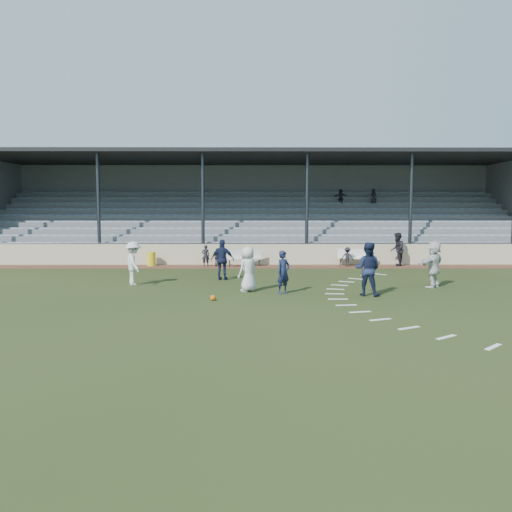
{
  "coord_description": "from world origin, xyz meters",
  "views": [
    {
      "loc": [
        -0.14,
        -17.19,
        3.02
      ],
      "look_at": [
        0.0,
        2.5,
        1.3
      ],
      "focal_mm": 35.0,
      "sensor_mm": 36.0,
      "label": 1
    }
  ],
  "objects": [
    {
      "name": "grandstand",
      "position": [
        0.0,
        16.26,
        2.2
      ],
      "size": [
        34.6,
        9.0,
        6.61
      ],
      "color": "slate",
      "rests_on": "ground"
    },
    {
      "name": "bench_right",
      "position": [
        5.68,
        10.83,
        0.58
      ],
      "size": [
        2.04,
        0.94,
        0.95
      ],
      "rotation": [
        0.0,
        0.0,
        -0.25
      ],
      "color": "silver",
      "rests_on": "cinder_track"
    },
    {
      "name": "player_navy_wing",
      "position": [
        -1.48,
        5.06,
        0.91
      ],
      "size": [
        1.13,
        0.65,
        1.82
      ],
      "primitive_type": "imported",
      "rotation": [
        0.0,
        0.0,
        2.94
      ],
      "color": "#161E3D",
      "rests_on": "ground"
    },
    {
      "name": "player_navy_mid",
      "position": [
        4.04,
        0.76,
        0.97
      ],
      "size": [
        1.17,
        1.07,
        1.95
      ],
      "primitive_type": "imported",
      "rotation": [
        0.0,
        0.0,
        2.7
      ],
      "color": "#161E3D",
      "rests_on": "ground"
    },
    {
      "name": "official",
      "position": [
        8.0,
        10.7,
        0.96
      ],
      "size": [
        0.98,
        1.1,
        1.88
      ],
      "primitive_type": "imported",
      "rotation": [
        0.0,
        0.0,
        4.37
      ],
      "color": "black",
      "rests_on": "cinder_track"
    },
    {
      "name": "player_white_wing",
      "position": [
        -5.1,
        3.49,
        0.91
      ],
      "size": [
        1.14,
        1.35,
        1.82
      ],
      "primitive_type": "imported",
      "rotation": [
        0.0,
        0.0,
        2.05
      ],
      "color": "silver",
      "rests_on": "ground"
    },
    {
      "name": "sub_left_far",
      "position": [
        -2.1,
        10.46,
        0.53
      ],
      "size": [
        0.64,
        0.4,
        1.01
      ],
      "primitive_type": "imported",
      "rotation": [
        0.0,
        0.0,
        2.87
      ],
      "color": "black",
      "rests_on": "cinder_track"
    },
    {
      "name": "player_white_lead",
      "position": [
        -0.31,
        1.74,
        0.86
      ],
      "size": [
        0.99,
        0.97,
        1.73
      ],
      "primitive_type": "imported",
      "rotation": [
        0.0,
        0.0,
        3.87
      ],
      "color": "silver",
      "rests_on": "ground"
    },
    {
      "name": "sub_right",
      "position": [
        5.15,
        10.45,
        0.55
      ],
      "size": [
        0.78,
        0.6,
        1.07
      ],
      "primitive_type": "imported",
      "rotation": [
        0.0,
        0.0,
        2.82
      ],
      "color": "black",
      "rests_on": "cinder_track"
    },
    {
      "name": "retaining_wall",
      "position": [
        0.0,
        11.55,
        0.6
      ],
      "size": [
        34.0,
        0.18,
        1.2
      ],
      "primitive_type": "cube",
      "color": "beige",
      "rests_on": "ground"
    },
    {
      "name": "penalty_arc",
      "position": [
        4.12,
        0.0,
        0.01
      ],
      "size": [
        3.89,
        14.63,
        0.01
      ],
      "color": "white",
      "rests_on": "ground"
    },
    {
      "name": "player_navy_lead",
      "position": [
        1.01,
        1.2,
        0.81
      ],
      "size": [
        0.7,
        0.67,
        1.61
      ],
      "primitive_type": "imported",
      "rotation": [
        0.0,
        0.0,
        0.68
      ],
      "color": "#161E3D",
      "rests_on": "ground"
    },
    {
      "name": "cinder_track",
      "position": [
        0.0,
        10.5,
        0.01
      ],
      "size": [
        34.0,
        2.0,
        0.02
      ],
      "primitive_type": "cube",
      "color": "#563122",
      "rests_on": "ground"
    },
    {
      "name": "ground",
      "position": [
        0.0,
        0.0,
        0.0
      ],
      "size": [
        90.0,
        90.0,
        0.0
      ],
      "primitive_type": "plane",
      "color": "#283315",
      "rests_on": "ground"
    },
    {
      "name": "sub_left_near",
      "position": [
        -2.76,
        10.61,
        0.61
      ],
      "size": [
        0.45,
        0.32,
        1.19
      ],
      "primitive_type": "imported",
      "rotation": [
        0.0,
        0.0,
        3.22
      ],
      "color": "black",
      "rests_on": "cinder_track"
    },
    {
      "name": "bench_left",
      "position": [
        -0.59,
        10.57,
        0.58
      ],
      "size": [
        2.04,
        0.92,
        0.95
      ],
      "rotation": [
        0.0,
        0.0,
        0.24
      ],
      "color": "silver",
      "rests_on": "cinder_track"
    },
    {
      "name": "player_white_back",
      "position": [
        7.18,
        2.79,
        0.95
      ],
      "size": [
        1.64,
        1.64,
        1.89
      ],
      "primitive_type": "imported",
      "rotation": [
        0.0,
        0.0,
        3.92
      ],
      "color": "silver",
      "rests_on": "ground"
    },
    {
      "name": "trash_bin",
      "position": [
        -5.86,
        10.85,
        0.41
      ],
      "size": [
        0.49,
        0.49,
        0.78
      ],
      "primitive_type": "cylinder",
      "color": "yellow",
      "rests_on": "cinder_track"
    },
    {
      "name": "football",
      "position": [
        -1.5,
        -0.25,
        0.1
      ],
      "size": [
        0.2,
        0.2,
        0.2
      ],
      "primitive_type": "sphere",
      "color": "#D85B0C",
      "rests_on": "ground"
    }
  ]
}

